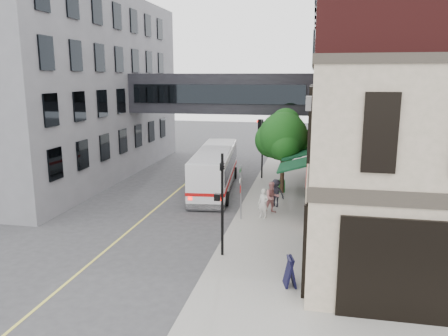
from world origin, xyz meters
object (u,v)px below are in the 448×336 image
at_px(pedestrian_a, 263,203).
at_px(sandwich_board, 290,272).
at_px(bus, 215,168).
at_px(pedestrian_c, 276,193).
at_px(newspaper_box, 282,186).
at_px(pedestrian_b, 272,197).

height_order(pedestrian_a, sandwich_board, pedestrian_a).
relative_size(bus, sandwich_board, 9.48).
bearing_deg(pedestrian_c, bus, 160.16).
distance_m(pedestrian_c, newspaper_box, 3.49).
height_order(pedestrian_a, newspaper_box, pedestrian_a).
height_order(bus, pedestrian_a, bus).
height_order(bus, sandwich_board, bus).
bearing_deg(pedestrian_a, newspaper_box, 105.48).
xyz_separation_m(bus, pedestrian_b, (4.43, -4.95, -0.53)).
relative_size(pedestrian_b, newspaper_box, 2.14).
bearing_deg(pedestrian_a, bus, 145.80).
distance_m(bus, pedestrian_c, 5.88).
bearing_deg(bus, pedestrian_c, -39.30).
bearing_deg(sandwich_board, pedestrian_b, 84.77).
bearing_deg(pedestrian_c, pedestrian_a, -83.00).
bearing_deg(sandwich_board, bus, 98.48).
distance_m(pedestrian_a, sandwich_board, 8.00).
distance_m(bus, sandwich_board, 14.97).
xyz_separation_m(pedestrian_a, sandwich_board, (1.87, -7.78, -0.25)).
relative_size(newspaper_box, sandwich_board, 0.75).
xyz_separation_m(pedestrian_b, newspaper_box, (0.22, 4.71, -0.48)).
relative_size(bus, newspaper_box, 12.63).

